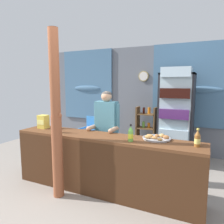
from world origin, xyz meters
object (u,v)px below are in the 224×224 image
Objects in this scene: plastic_lawn_chair at (90,131)px; snack_box_instant_noodle at (43,122)px; timber_post at (56,119)px; shopkeeper at (106,124)px; soda_bottle_orange_soda at (55,125)px; soda_bottle_cola at (60,123)px; soda_bottle_lime_soda at (131,134)px; bottle_shelf_rack at (146,129)px; soda_bottle_iced_tea at (197,139)px; drink_fridge at (176,112)px; pastry_tray at (157,138)px; stall_counter at (100,160)px.

snack_box_instant_noodle is at bearing -88.61° from plastic_lawn_chair.
timber_post is 2.42m from plastic_lawn_chair.
plastic_lawn_chair is at bearing 91.39° from snack_box_instant_noodle.
shopkeeper is 0.89m from soda_bottle_orange_soda.
shopkeeper is 6.38× the size of soda_bottle_cola.
timber_post reaches higher than shopkeeper.
soda_bottle_lime_soda reaches higher than snack_box_instant_noodle.
bottle_shelf_rack is 4.68× the size of soda_bottle_lime_soda.
soda_bottle_iced_tea is at bearing -33.32° from plastic_lawn_chair.
soda_bottle_iced_tea is (0.52, -1.81, -0.11)m from drink_fridge.
timber_post is 0.44m from soda_bottle_orange_soda.
bottle_shelf_rack is 1.69m from shopkeeper.
soda_bottle_orange_soda reaches higher than bottle_shelf_rack.
shopkeeper is at bearing 161.75° from pastry_tray.
bottle_shelf_rack is at bearing 100.03° from soda_bottle_lime_soda.
plastic_lawn_chair is at bearing 146.68° from soda_bottle_iced_tea.
bottle_shelf_rack reaches higher than snack_box_instant_noodle.
shopkeeper is at bearing 139.04° from soda_bottle_lime_soda.
timber_post is 2.65m from drink_fridge.
drink_fridge is 1.78× the size of bottle_shelf_rack.
soda_bottle_orange_soda reaches higher than snack_box_instant_noodle.
drink_fridge is (1.40, 2.25, -0.08)m from timber_post.
soda_bottle_lime_soda is at bearing -5.05° from snack_box_instant_noodle.
soda_bottle_orange_soda is at bearing -76.09° from plastic_lawn_chair.
timber_post is at bearing -167.10° from soda_bottle_iced_tea.
shopkeeper is at bearing 67.21° from timber_post.
bottle_shelf_rack is at bearing 61.08° from soda_bottle_cola.
pastry_tray is at bearing -70.17° from bottle_shelf_rack.
pastry_tray is at bearing -37.47° from plastic_lawn_chair.
soda_bottle_lime_soda reaches higher than stall_counter.
drink_fridge is 1.96m from soda_bottle_lime_soda.
bottle_shelf_rack is at bearing 87.34° from stall_counter.
stall_counter is at bearing -55.26° from plastic_lawn_chair.
drink_fridge is at bearing 1.47° from plastic_lawn_chair.
stall_counter is 1.22× the size of timber_post.
plastic_lawn_chair is 3.45× the size of soda_bottle_cola.
bottle_shelf_rack is (0.10, 2.21, 0.05)m from stall_counter.
shopkeeper is 5.59× the size of soda_bottle_orange_soda.
soda_bottle_cola reaches higher than stall_counter.
soda_bottle_iced_tea is 2.62m from snack_box_instant_noodle.
soda_bottle_iced_tea reaches higher than pastry_tray.
plastic_lawn_chair is (-1.40, -0.34, -0.11)m from bottle_shelf_rack.
drink_fridge reaches higher than soda_bottle_cola.
bottle_shelf_rack and soda_bottle_iced_tea have the same top height.
soda_bottle_lime_soda reaches higher than bottle_shelf_rack.
soda_bottle_lime_soda is at bearing 0.83° from soda_bottle_orange_soda.
drink_fridge reaches higher than stall_counter.
bottle_shelf_rack is at bearing 56.49° from snack_box_instant_noodle.
soda_bottle_orange_soda reaches higher than plastic_lawn_chair.
stall_counter is 12.58× the size of snack_box_instant_noodle.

